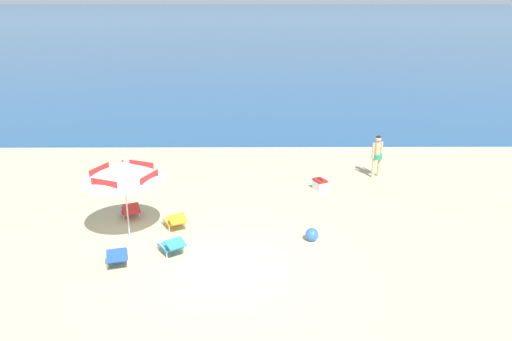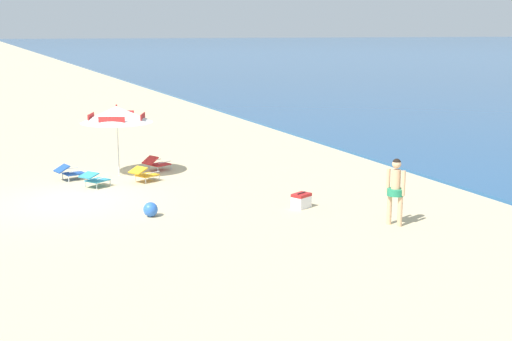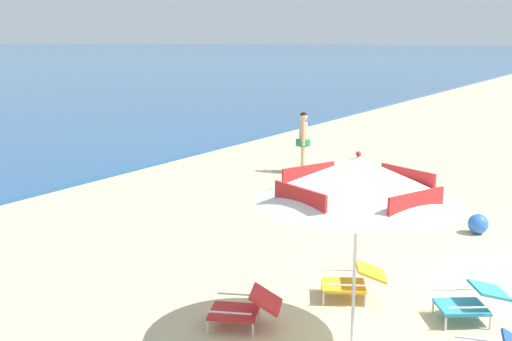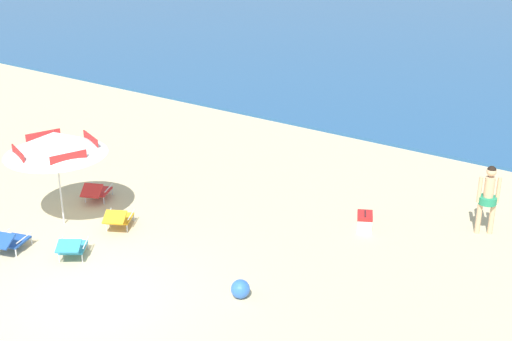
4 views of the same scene
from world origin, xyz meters
The scene contains 10 objects.
ground_plane centered at (0.00, 0.00, 0.00)m, with size 800.00×800.00×0.00m, color #CCB78C.
ocean_water centered at (0.00, 411.03, 0.05)m, with size 800.00×800.00×0.10m, color #235184.
beach_umbrella_striped_main centered at (-2.92, 1.94, 2.03)m, with size 2.84×2.84×2.36m.
lounge_chair_under_umbrella centered at (-3.20, 3.28, 0.27)m, with size 0.84×1.02×0.52m.
lounge_chair_beside_umbrella centered at (-1.51, 0.90, 0.28)m, with size 0.91×0.99×0.49m.
lounge_chair_facing_sea centered at (-1.66, 2.47, 0.28)m, with size 0.87×1.01×0.51m.
lounge_chair_spare_folded centered at (-2.85, 0.35, 0.27)m, with size 0.75×0.99×0.52m.
person_standing_near_shore centered at (5.47, 6.98, 0.97)m, with size 0.45×0.41×1.67m.
cooler_box centered at (3.11, 5.62, 0.20)m, with size 0.53×0.60×0.43m.
beach_ball centered at (2.37, 1.66, 0.19)m, with size 0.38×0.38×0.38m, color blue.
Camera 1 is at (0.68, -10.83, 6.53)m, focal length 34.11 mm.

